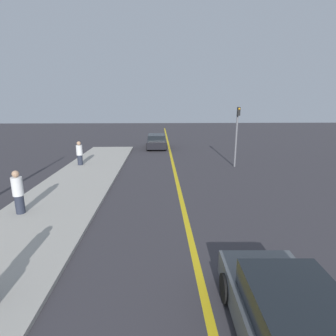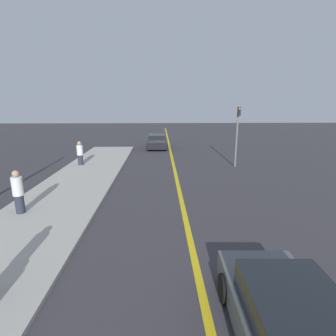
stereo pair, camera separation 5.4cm
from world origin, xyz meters
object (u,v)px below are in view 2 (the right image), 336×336
at_px(car_near_right_lane, 294,330).
at_px(traffic_light, 237,131).
at_px(pedestrian_by_sign, 80,153).
at_px(car_ahead_center, 157,141).
at_px(pedestrian_far_standing, 18,192).

bearing_deg(car_near_right_lane, traffic_light, 79.88).
bearing_deg(traffic_light, pedestrian_by_sign, 177.51).
height_order(car_ahead_center, pedestrian_by_sign, pedestrian_by_sign).
distance_m(car_ahead_center, pedestrian_by_sign, 9.06).
relative_size(car_near_right_lane, pedestrian_by_sign, 2.62).
bearing_deg(car_near_right_lane, car_ahead_center, 98.45).
bearing_deg(car_ahead_center, car_near_right_lane, -84.11).
height_order(car_ahead_center, pedestrian_far_standing, pedestrian_far_standing).
distance_m(car_ahead_center, pedestrian_far_standing, 16.41).
height_order(car_near_right_lane, pedestrian_far_standing, pedestrian_far_standing).
height_order(pedestrian_far_standing, traffic_light, traffic_light).
height_order(pedestrian_by_sign, traffic_light, traffic_light).
height_order(car_ahead_center, traffic_light, traffic_light).
bearing_deg(pedestrian_by_sign, traffic_light, -2.49).
xyz_separation_m(car_near_right_lane, pedestrian_by_sign, (-7.68, 14.31, 0.30)).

